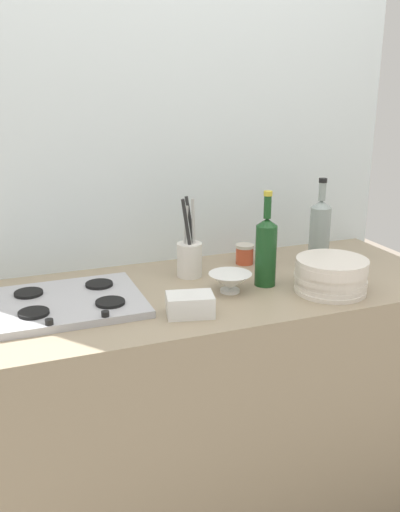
{
  "coord_description": "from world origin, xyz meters",
  "views": [
    {
      "loc": [
        -0.66,
        -1.71,
        1.6
      ],
      "look_at": [
        0.0,
        0.0,
        1.02
      ],
      "focal_mm": 39.49,
      "sensor_mm": 36.0,
      "label": 1
    }
  ],
  "objects_px": {
    "mixing_bowl": "(230,282)",
    "plate_stack": "(331,275)",
    "wine_bottle_leftmost": "(320,231)",
    "butter_dish": "(190,305)",
    "wine_bottle_mid_left": "(266,250)",
    "stovetop_hob": "(69,302)",
    "condiment_jar_front": "(245,254)",
    "condiment_jar_rear": "(265,254)",
    "utensil_crock": "(190,257)"
  },
  "relations": [
    {
      "from": "utensil_crock",
      "to": "wine_bottle_mid_left",
      "type": "bearing_deg",
      "value": -39.9
    },
    {
      "from": "mixing_bowl",
      "to": "condiment_jar_front",
      "type": "relative_size",
      "value": 1.91
    },
    {
      "from": "mixing_bowl",
      "to": "condiment_jar_front",
      "type": "distance_m",
      "value": 0.32
    },
    {
      "from": "wine_bottle_leftmost",
      "to": "wine_bottle_mid_left",
      "type": "distance_m",
      "value": 0.33
    },
    {
      "from": "mixing_bowl",
      "to": "utensil_crock",
      "type": "relative_size",
      "value": 0.5
    },
    {
      "from": "wine_bottle_mid_left",
      "to": "condiment_jar_rear",
      "type": "relative_size",
      "value": 4.52
    },
    {
      "from": "wine_bottle_leftmost",
      "to": "utensil_crock",
      "type": "xyz_separation_m",
      "value": [
        -0.52,
        0.04,
        -0.06
      ]
    },
    {
      "from": "condiment_jar_rear",
      "to": "condiment_jar_front",
      "type": "bearing_deg",
      "value": 158.92
    },
    {
      "from": "plate_stack",
      "to": "wine_bottle_mid_left",
      "type": "relative_size",
      "value": 0.75
    },
    {
      "from": "butter_dish",
      "to": "condiment_jar_front",
      "type": "height_order",
      "value": "condiment_jar_front"
    },
    {
      "from": "plate_stack",
      "to": "condiment_jar_rear",
      "type": "xyz_separation_m",
      "value": [
        -0.07,
        0.35,
        -0.02
      ]
    },
    {
      "from": "plate_stack",
      "to": "stovetop_hob",
      "type": "bearing_deg",
      "value": 167.71
    },
    {
      "from": "wine_bottle_leftmost",
      "to": "butter_dish",
      "type": "height_order",
      "value": "wine_bottle_leftmost"
    },
    {
      "from": "stovetop_hob",
      "to": "condiment_jar_front",
      "type": "relative_size",
      "value": 5.96
    },
    {
      "from": "plate_stack",
      "to": "wine_bottle_leftmost",
      "type": "distance_m",
      "value": 0.31
    },
    {
      "from": "butter_dish",
      "to": "plate_stack",
      "type": "bearing_deg",
      "value": 2.06
    },
    {
      "from": "butter_dish",
      "to": "stovetop_hob",
      "type": "bearing_deg",
      "value": 148.77
    },
    {
      "from": "butter_dish",
      "to": "wine_bottle_mid_left",
      "type": "bearing_deg",
      "value": 24.75
    },
    {
      "from": "stovetop_hob",
      "to": "wine_bottle_mid_left",
      "type": "distance_m",
      "value": 0.69
    },
    {
      "from": "wine_bottle_leftmost",
      "to": "butter_dish",
      "type": "distance_m",
      "value": 0.72
    },
    {
      "from": "plate_stack",
      "to": "butter_dish",
      "type": "height_order",
      "value": "plate_stack"
    },
    {
      "from": "stovetop_hob",
      "to": "wine_bottle_leftmost",
      "type": "bearing_deg",
      "value": 5.13
    },
    {
      "from": "plate_stack",
      "to": "mixing_bowl",
      "type": "xyz_separation_m",
      "value": [
        -0.32,
        0.12,
        -0.02
      ]
    },
    {
      "from": "stovetop_hob",
      "to": "mixing_bowl",
      "type": "distance_m",
      "value": 0.54
    },
    {
      "from": "condiment_jar_front",
      "to": "utensil_crock",
      "type": "bearing_deg",
      "value": -166.52
    },
    {
      "from": "condiment_jar_front",
      "to": "wine_bottle_mid_left",
      "type": "bearing_deg",
      "value": -98.29
    },
    {
      "from": "mixing_bowl",
      "to": "butter_dish",
      "type": "height_order",
      "value": "same"
    },
    {
      "from": "stovetop_hob",
      "to": "wine_bottle_leftmost",
      "type": "xyz_separation_m",
      "value": [
        0.98,
        0.09,
        0.12
      ]
    },
    {
      "from": "wine_bottle_leftmost",
      "to": "condiment_jar_rear",
      "type": "bearing_deg",
      "value": 158.68
    },
    {
      "from": "butter_dish",
      "to": "utensil_crock",
      "type": "distance_m",
      "value": 0.36
    },
    {
      "from": "wine_bottle_leftmost",
      "to": "condiment_jar_front",
      "type": "bearing_deg",
      "value": 158.74
    },
    {
      "from": "stovetop_hob",
      "to": "condiment_jar_rear",
      "type": "xyz_separation_m",
      "value": [
        0.79,
        0.16,
        0.02
      ]
    },
    {
      "from": "stovetop_hob",
      "to": "butter_dish",
      "type": "bearing_deg",
      "value": -31.23
    },
    {
      "from": "stovetop_hob",
      "to": "mixing_bowl",
      "type": "xyz_separation_m",
      "value": [
        0.53,
        -0.07,
        0.02
      ]
    },
    {
      "from": "stovetop_hob",
      "to": "mixing_bowl",
      "type": "height_order",
      "value": "mixing_bowl"
    },
    {
      "from": "condiment_jar_front",
      "to": "plate_stack",
      "type": "bearing_deg",
      "value": -69.22
    },
    {
      "from": "mixing_bowl",
      "to": "condiment_jar_rear",
      "type": "xyz_separation_m",
      "value": [
        0.25,
        0.24,
        0.0
      ]
    },
    {
      "from": "mixing_bowl",
      "to": "plate_stack",
      "type": "bearing_deg",
      "value": -19.65
    },
    {
      "from": "mixing_bowl",
      "to": "butter_dish",
      "type": "relative_size",
      "value": 1.03
    },
    {
      "from": "wine_bottle_mid_left",
      "to": "wine_bottle_leftmost",
      "type": "bearing_deg",
      "value": 24.25
    },
    {
      "from": "butter_dish",
      "to": "utensil_crock",
      "type": "bearing_deg",
      "value": 70.16
    },
    {
      "from": "wine_bottle_leftmost",
      "to": "condiment_jar_rear",
      "type": "distance_m",
      "value": 0.23
    },
    {
      "from": "plate_stack",
      "to": "utensil_crock",
      "type": "relative_size",
      "value": 0.85
    },
    {
      "from": "butter_dish",
      "to": "condiment_jar_rear",
      "type": "xyz_separation_m",
      "value": [
        0.45,
        0.37,
        0.0
      ]
    },
    {
      "from": "plate_stack",
      "to": "condiment_jar_rear",
      "type": "distance_m",
      "value": 0.36
    },
    {
      "from": "stovetop_hob",
      "to": "wine_bottle_mid_left",
      "type": "bearing_deg",
      "value": -4.14
    },
    {
      "from": "wine_bottle_leftmost",
      "to": "butter_dish",
      "type": "xyz_separation_m",
      "value": [
        -0.64,
        -0.29,
        -0.1
      ]
    },
    {
      "from": "utensil_crock",
      "to": "mixing_bowl",
      "type": "bearing_deg",
      "value": -70.41
    },
    {
      "from": "stovetop_hob",
      "to": "butter_dish",
      "type": "height_order",
      "value": "butter_dish"
    },
    {
      "from": "plate_stack",
      "to": "condiment_jar_rear",
      "type": "bearing_deg",
      "value": 101.34
    }
  ]
}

